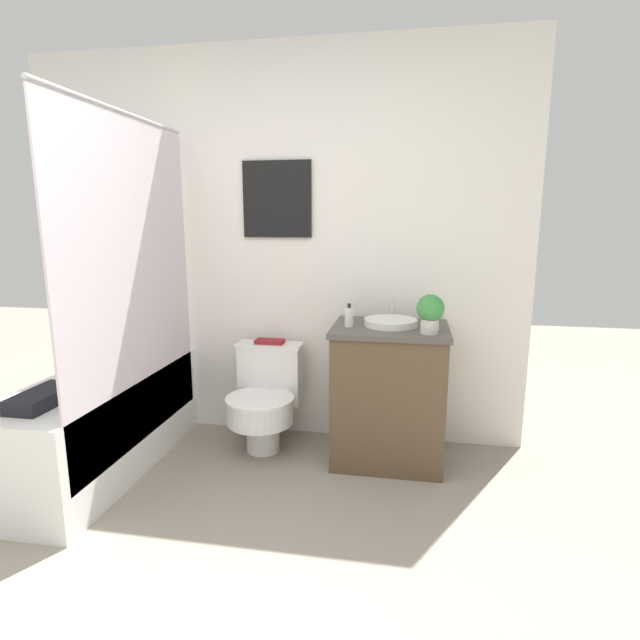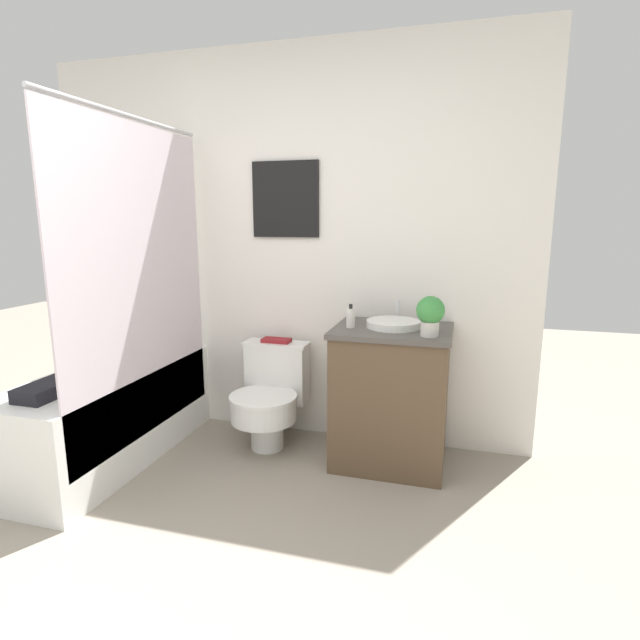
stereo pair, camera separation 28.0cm
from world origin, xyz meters
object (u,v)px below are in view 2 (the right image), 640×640
at_px(sink, 393,324).
at_px(book_on_tank, 276,340).
at_px(soap_bottle, 351,317).
at_px(potted_plant, 430,314).
at_px(toilet, 270,395).

xyz_separation_m(sink, book_on_tank, (-0.78, 0.14, -0.18)).
distance_m(soap_bottle, potted_plant, 0.47).
height_order(soap_bottle, potted_plant, potted_plant).
height_order(toilet, sink, sink).
height_order(potted_plant, book_on_tank, potted_plant).
distance_m(toilet, soap_bottle, 0.77).
bearing_deg(toilet, soap_bottle, -7.64).
bearing_deg(toilet, book_on_tank, 90.00).
bearing_deg(soap_bottle, potted_plant, -12.60).
height_order(sink, soap_bottle, soap_bottle).
bearing_deg(book_on_tank, toilet, -90.00).
height_order(soap_bottle, book_on_tank, soap_bottle).
bearing_deg(sink, potted_plant, -38.62).
distance_m(sink, soap_bottle, 0.25).
relative_size(toilet, book_on_tank, 3.53).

